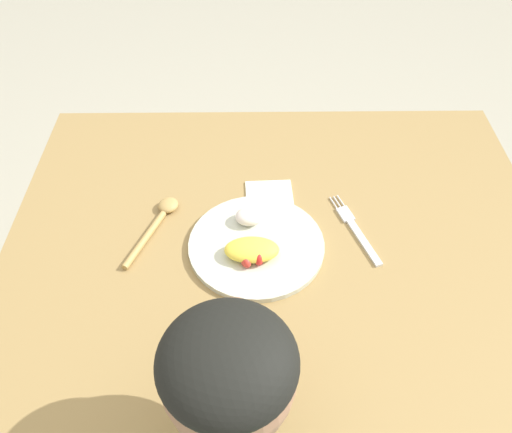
% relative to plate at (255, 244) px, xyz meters
% --- Properties ---
extents(ground_plane, '(8.00, 8.00, 0.00)m').
position_rel_plate_xyz_m(ground_plane, '(0.05, 0.05, -0.74)').
color(ground_plane, '#ABA794').
extents(dining_table, '(1.11, 0.84, 0.73)m').
position_rel_plate_xyz_m(dining_table, '(0.05, 0.05, -0.17)').
color(dining_table, olive).
rests_on(dining_table, ground_plane).
extents(plate, '(0.27, 0.27, 0.04)m').
position_rel_plate_xyz_m(plate, '(0.00, 0.00, 0.00)').
color(plate, beige).
rests_on(plate, dining_table).
extents(fork, '(0.08, 0.20, 0.01)m').
position_rel_plate_xyz_m(fork, '(0.21, 0.04, -0.01)').
color(fork, silver).
rests_on(fork, dining_table).
extents(spoon, '(0.10, 0.20, 0.02)m').
position_rel_plate_xyz_m(spoon, '(-0.20, 0.07, -0.00)').
color(spoon, tan).
rests_on(spoon, dining_table).
extents(napkin, '(0.11, 0.11, 0.00)m').
position_rel_plate_xyz_m(napkin, '(0.03, 0.15, -0.01)').
color(napkin, white).
rests_on(napkin, dining_table).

